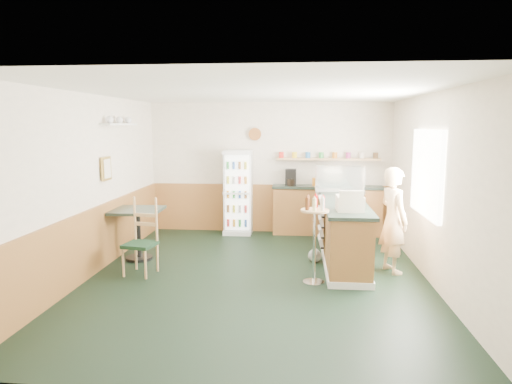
# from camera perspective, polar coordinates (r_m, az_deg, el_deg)

# --- Properties ---
(ground) EXTENTS (6.00, 6.00, 0.00)m
(ground) POSITION_cam_1_polar(r_m,az_deg,el_deg) (6.90, 0.03, -10.58)
(ground) COLOR black
(ground) RESTS_ON ground
(room_envelope) EXTENTS (5.04, 6.02, 2.72)m
(room_envelope) POSITION_cam_1_polar(r_m,az_deg,el_deg) (7.31, -1.21, 2.76)
(room_envelope) COLOR silver
(room_envelope) RESTS_ON ground
(service_counter) EXTENTS (0.68, 3.01, 1.01)m
(service_counter) POSITION_cam_1_polar(r_m,az_deg,el_deg) (7.81, 10.72, -4.94)
(service_counter) COLOR #A56935
(service_counter) RESTS_ON ground
(back_counter) EXTENTS (2.24, 0.42, 1.69)m
(back_counter) POSITION_cam_1_polar(r_m,az_deg,el_deg) (9.47, 8.80, -2.01)
(back_counter) COLOR #A56935
(back_counter) RESTS_ON ground
(drinks_fridge) EXTENTS (0.57, 0.51, 1.73)m
(drinks_fridge) POSITION_cam_1_polar(r_m,az_deg,el_deg) (9.41, -2.25, -0.01)
(drinks_fridge) COLOR silver
(drinks_fridge) RESTS_ON ground
(display_case) EXTENTS (0.87, 0.46, 0.50)m
(display_case) POSITION_cam_1_polar(r_m,az_deg,el_deg) (8.38, 10.42, 1.50)
(display_case) COLOR silver
(display_case) RESTS_ON service_counter
(cash_register) EXTENTS (0.39, 0.41, 0.22)m
(cash_register) POSITION_cam_1_polar(r_m,az_deg,el_deg) (6.73, 11.64, -1.39)
(cash_register) COLOR #EDE1C4
(cash_register) RESTS_ON service_counter
(shopkeeper) EXTENTS (0.56, 0.64, 1.62)m
(shopkeeper) POSITION_cam_1_polar(r_m,az_deg,el_deg) (7.23, 16.80, -3.39)
(shopkeeper) COLOR tan
(shopkeeper) RESTS_ON ground
(condiment_stand) EXTENTS (0.40, 0.40, 1.25)m
(condiment_stand) POSITION_cam_1_polar(r_m,az_deg,el_deg) (6.48, 7.33, -4.48)
(condiment_stand) COLOR silver
(condiment_stand) RESTS_ON ground
(newspaper_rack) EXTENTS (0.09, 0.42, 0.84)m
(newspaper_rack) POSITION_cam_1_polar(r_m,az_deg,el_deg) (7.66, 8.16, -3.68)
(newspaper_rack) COLOR black
(newspaper_rack) RESTS_ON ground
(cafe_table) EXTENTS (0.80, 0.80, 0.86)m
(cafe_table) POSITION_cam_1_polar(r_m,az_deg,el_deg) (7.86, -14.55, -3.90)
(cafe_table) COLOR black
(cafe_table) RESTS_ON ground
(cafe_chair) EXTENTS (0.50, 0.50, 1.15)m
(cafe_chair) POSITION_cam_1_polar(r_m,az_deg,el_deg) (7.16, -14.09, -5.12)
(cafe_chair) COLOR black
(cafe_chair) RESTS_ON ground
(dog_doorstop) EXTENTS (0.22, 0.28, 0.26)m
(dog_doorstop) POSITION_cam_1_polar(r_m,az_deg,el_deg) (7.61, 7.36, -7.83)
(dog_doorstop) COLOR gray
(dog_doorstop) RESTS_ON ground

